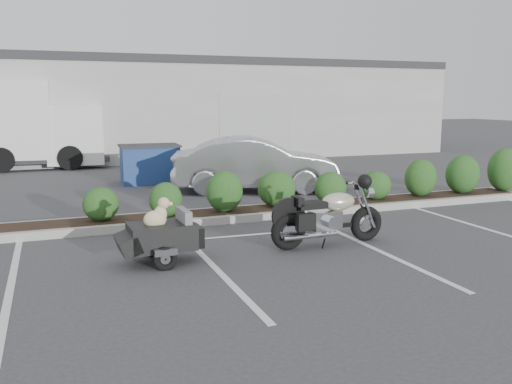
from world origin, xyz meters
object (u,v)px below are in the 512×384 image
object	(u,v)px
motorcycle	(329,217)
dumpster	(150,164)
pet_trailer	(161,235)
sedan	(255,164)
delivery_truck	(9,127)

from	to	relation	value
motorcycle	dumpster	world-z (taller)	motorcycle
pet_trailer	motorcycle	bearing A→B (deg)	-2.56
dumpster	sedan	bearing A→B (deg)	-43.32
pet_trailer	delivery_truck	bearing A→B (deg)	99.99
sedan	motorcycle	bearing A→B (deg)	-170.20
pet_trailer	delivery_truck	distance (m)	13.14
motorcycle	pet_trailer	world-z (taller)	motorcycle
dumpster	delivery_truck	distance (m)	6.43
motorcycle	delivery_truck	xyz separation A→B (m)	(-5.54, 12.82, 0.95)
motorcycle	sedan	bearing A→B (deg)	79.88
motorcycle	pet_trailer	bearing A→B (deg)	177.44
sedan	delivery_truck	distance (m)	9.72
delivery_truck	pet_trailer	bearing A→B (deg)	-74.40
motorcycle	sedan	distance (m)	5.52
sedan	dumpster	world-z (taller)	sedan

